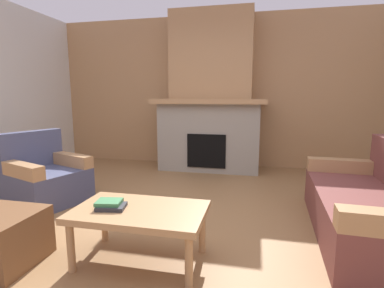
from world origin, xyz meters
The scene contains 8 objects.
ground centered at (0.00, 0.00, 0.00)m, with size 9.00×9.00×0.00m, color olive.
wall_back_wood_panel centered at (0.00, 3.00, 1.35)m, with size 6.00×0.12×2.70m, color tan.
fireplace centered at (0.00, 2.62, 1.16)m, with size 1.90×0.82×2.70m.
couch centered at (1.85, 0.35, 0.29)m, with size 0.93×1.84×0.85m.
armchair centered at (-1.68, 0.51, 0.29)m, with size 0.97×0.97×0.85m.
coffee_table centered at (-0.05, -0.47, 0.38)m, with size 1.00×0.60×0.43m.
ottoman centered at (-1.07, -0.73, 0.20)m, with size 0.52×0.52×0.40m, color brown.
book_stack_near_edge centered at (-0.27, -0.51, 0.46)m, with size 0.25×0.20×0.06m.
Camera 1 is at (0.80, -2.44, 1.27)m, focal length 27.33 mm.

